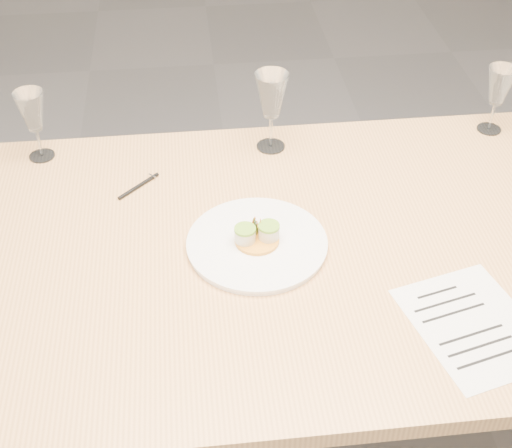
{
  "coord_description": "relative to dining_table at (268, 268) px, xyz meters",
  "views": [
    {
      "loc": [
        -0.16,
        -1.19,
        1.83
      ],
      "look_at": [
        -0.02,
        0.02,
        0.8
      ],
      "focal_mm": 50.0,
      "sensor_mm": 36.0,
      "label": 1
    }
  ],
  "objects": [
    {
      "name": "dining_table",
      "position": [
        0.0,
        0.0,
        0.0
      ],
      "size": [
        2.4,
        1.0,
        0.75
      ],
      "color": "#E2A562",
      "rests_on": "ground"
    },
    {
      "name": "wine_glass_3",
      "position": [
        0.67,
        0.42,
        0.2
      ],
      "size": [
        0.08,
        0.08,
        0.19
      ],
      "color": "white",
      "rests_on": "dining_table"
    },
    {
      "name": "ballpoint_pen",
      "position": [
        -0.29,
        0.26,
        0.07
      ],
      "size": [
        0.1,
        0.1,
        0.01
      ],
      "rotation": [
        0.0,
        0.0,
        0.77
      ],
      "color": "black",
      "rests_on": "dining_table"
    },
    {
      "name": "recipe_sheet",
      "position": [
        0.38,
        -0.28,
        0.07
      ],
      "size": [
        0.3,
        0.34,
        0.0
      ],
      "rotation": [
        0.0,
        0.0,
        0.25
      ],
      "color": "white",
      "rests_on": "dining_table"
    },
    {
      "name": "wine_glass_2",
      "position": [
        0.06,
        0.4,
        0.22
      ],
      "size": [
        0.09,
        0.09,
        0.22
      ],
      "color": "white",
      "rests_on": "dining_table"
    },
    {
      "name": "ground",
      "position": [
        0.0,
        0.0,
        -0.68
      ],
      "size": [
        7.0,
        7.0,
        0.0
      ],
      "primitive_type": "plane",
      "color": "slate",
      "rests_on": "ground"
    },
    {
      "name": "dinner_plate",
      "position": [
        -0.02,
        0.0,
        0.08
      ],
      "size": [
        0.32,
        0.32,
        0.08
      ],
      "rotation": [
        0.0,
        0.0,
        -0.43
      ],
      "color": "white",
      "rests_on": "dining_table"
    },
    {
      "name": "wine_glass_1",
      "position": [
        -0.55,
        0.42,
        0.2
      ],
      "size": [
        0.08,
        0.08,
        0.19
      ],
      "color": "white",
      "rests_on": "dining_table"
    }
  ]
}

